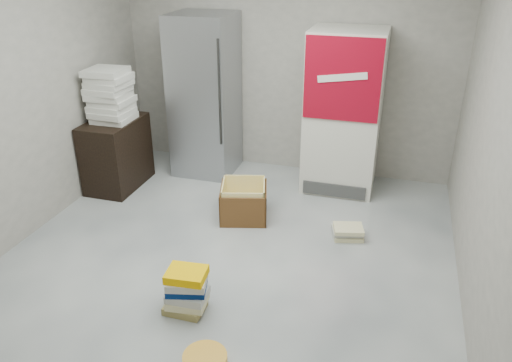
{
  "coord_description": "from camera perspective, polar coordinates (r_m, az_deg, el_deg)",
  "views": [
    {
      "loc": [
        1.33,
        -3.26,
        2.6
      ],
      "look_at": [
        0.16,
        0.7,
        0.63
      ],
      "focal_mm": 35.0,
      "sensor_mm": 36.0,
      "label": 1
    }
  ],
  "objects": [
    {
      "name": "ground",
      "position": [
        4.37,
        -4.69,
        -11.0
      ],
      "size": [
        5.0,
        5.0,
        0.0
      ],
      "primitive_type": "plane",
      "color": "beige",
      "rests_on": "ground"
    },
    {
      "name": "room_shell",
      "position": [
        3.61,
        -5.72,
        12.62
      ],
      "size": [
        4.04,
        5.04,
        2.82
      ],
      "color": "#A8A197",
      "rests_on": "ground"
    },
    {
      "name": "steel_fridge",
      "position": [
        6.06,
        -5.84,
        9.63
      ],
      "size": [
        0.7,
        0.72,
        1.9
      ],
      "color": "#A2A4AA",
      "rests_on": "ground"
    },
    {
      "name": "coke_cooler",
      "position": [
        5.67,
        9.97,
        7.78
      ],
      "size": [
        0.8,
        0.73,
        1.8
      ],
      "color": "silver",
      "rests_on": "ground"
    },
    {
      "name": "wood_shelf",
      "position": [
        5.99,
        -15.63,
        3.04
      ],
      "size": [
        0.5,
        0.8,
        0.8
      ],
      "primitive_type": "cube",
      "color": "black",
      "rests_on": "ground"
    },
    {
      "name": "supply_box_stack",
      "position": [
        5.76,
        -16.34,
        9.39
      ],
      "size": [
        0.44,
        0.43,
        0.58
      ],
      "color": "white",
      "rests_on": "wood_shelf"
    },
    {
      "name": "phonebook_stack_main",
      "position": [
        3.96,
        -7.93,
        -12.33
      ],
      "size": [
        0.35,
        0.3,
        0.37
      ],
      "rotation": [
        0.0,
        0.0,
        0.14
      ],
      "color": "olive",
      "rests_on": "ground"
    },
    {
      "name": "phonebook_stack_side",
      "position": [
        4.95,
        10.43,
        -5.71
      ],
      "size": [
        0.34,
        0.31,
        0.13
      ],
      "rotation": [
        0.0,
        0.0,
        0.17
      ],
      "color": "beige",
      "rests_on": "ground"
    },
    {
      "name": "cardboard_box",
      "position": [
        5.18,
        -1.41,
        -2.57
      ],
      "size": [
        0.58,
        0.58,
        0.38
      ],
      "rotation": [
        0.0,
        0.0,
        0.27
      ],
      "color": "yellow",
      "rests_on": "ground"
    },
    {
      "name": "bucket_lid",
      "position": [
        3.61,
        -5.85,
        -19.7
      ],
      "size": [
        0.34,
        0.34,
        0.08
      ],
      "primitive_type": "cylinder",
      "rotation": [
        0.0,
        0.0,
        0.12
      ],
      "color": "gold",
      "rests_on": "ground"
    }
  ]
}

